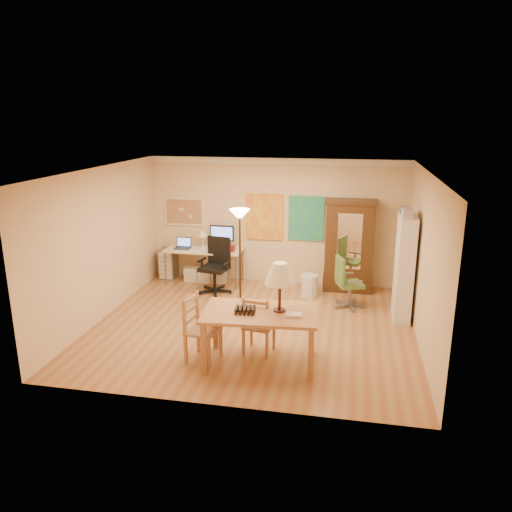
% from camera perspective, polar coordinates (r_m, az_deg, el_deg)
% --- Properties ---
extents(floor, '(5.50, 5.50, 0.00)m').
position_cam_1_polar(floor, '(8.80, -0.32, -8.03)').
color(floor, '#9C5D37').
rests_on(floor, ground).
extents(crown_molding, '(5.50, 0.08, 0.12)m').
position_cam_1_polar(crown_molding, '(10.51, 2.35, 10.81)').
color(crown_molding, white).
rests_on(crown_molding, floor).
extents(corkboard, '(0.90, 0.04, 0.62)m').
position_cam_1_polar(corkboard, '(11.17, -8.20, 5.05)').
color(corkboard, tan).
rests_on(corkboard, floor).
extents(art_panel_left, '(0.80, 0.04, 1.00)m').
position_cam_1_polar(art_panel_left, '(10.73, 0.96, 4.50)').
color(art_panel_left, yellow).
rests_on(art_panel_left, floor).
extents(art_panel_right, '(0.75, 0.04, 0.95)m').
position_cam_1_polar(art_panel_right, '(10.61, 5.76, 4.29)').
color(art_panel_right, teal).
rests_on(art_panel_right, floor).
extents(dining_table, '(1.72, 1.11, 1.55)m').
position_cam_1_polar(dining_table, '(7.20, 1.30, -5.18)').
color(dining_table, '#9A5E32').
rests_on(dining_table, floor).
extents(ladder_chair_back, '(0.49, 0.47, 0.94)m').
position_cam_1_polar(ladder_chair_back, '(7.70, 0.27, -8.08)').
color(ladder_chair_back, '#9E7648').
rests_on(ladder_chair_back, floor).
extents(ladder_chair_left, '(0.52, 0.54, 1.01)m').
position_cam_1_polar(ladder_chair_left, '(7.54, -6.31, -8.47)').
color(ladder_chair_left, '#9E7648').
rests_on(ladder_chair_left, floor).
extents(torchiere_lamp, '(0.36, 0.36, 1.98)m').
position_cam_1_polar(torchiere_lamp, '(8.78, -1.87, 2.85)').
color(torchiere_lamp, '#3C2318').
rests_on(torchiere_lamp, floor).
extents(computer_desk, '(1.67, 0.73, 1.26)m').
position_cam_1_polar(computer_desk, '(10.96, -5.71, -0.66)').
color(computer_desk, beige).
rests_on(computer_desk, floor).
extents(office_chair_black, '(0.70, 0.70, 1.14)m').
position_cam_1_polar(office_chair_black, '(10.35, -4.66, -2.54)').
color(office_chair_black, black).
rests_on(office_chair_black, floor).
extents(office_chair_green, '(0.62, 0.62, 1.01)m').
position_cam_1_polar(office_chair_green, '(9.70, 10.43, -4.27)').
color(office_chair_green, slate).
rests_on(office_chair_green, floor).
extents(drawer_cart, '(0.34, 0.41, 0.68)m').
position_cam_1_polar(drawer_cart, '(11.40, -9.99, -0.81)').
color(drawer_cart, slate).
rests_on(drawer_cart, floor).
extents(armoire, '(1.04, 0.49, 1.91)m').
position_cam_1_polar(armoire, '(10.49, 10.58, 0.49)').
color(armoire, '#33210E').
rests_on(armoire, floor).
extents(bookshelf, '(0.28, 0.76, 1.89)m').
position_cam_1_polar(bookshelf, '(9.20, 16.55, -1.38)').
color(bookshelf, white).
rests_on(bookshelf, floor).
extents(wastebin, '(0.35, 0.35, 0.44)m').
position_cam_1_polar(wastebin, '(10.20, 6.11, -3.36)').
color(wastebin, silver).
rests_on(wastebin, floor).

